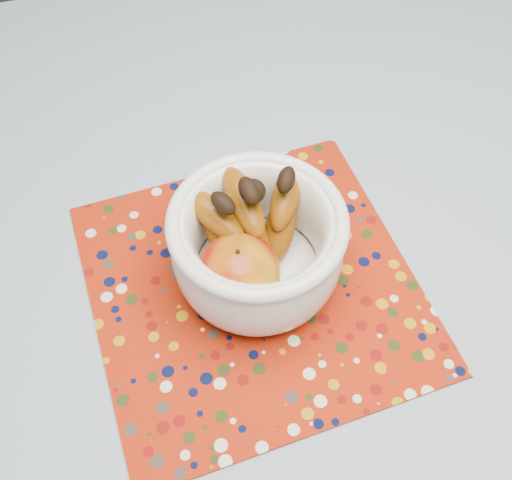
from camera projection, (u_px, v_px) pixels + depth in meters
table at (328, 296)px, 0.81m from camera, size 1.20×1.20×0.75m
tablecloth at (334, 264)px, 0.74m from camera, size 1.32×1.32×0.01m
placemat at (253, 286)px, 0.71m from camera, size 0.40×0.40×0.00m
fruit_bowl at (255, 240)px, 0.66m from camera, size 0.21×0.20×0.15m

